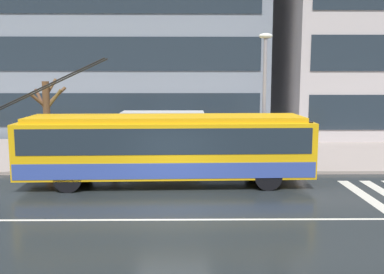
{
  "coord_description": "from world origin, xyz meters",
  "views": [
    {
      "loc": [
        0.48,
        -13.69,
        4.26
      ],
      "look_at": [
        0.65,
        2.89,
        1.93
      ],
      "focal_mm": 40.56,
      "sensor_mm": 36.0,
      "label": 1
    }
  ],
  "objects_px": {
    "pedestrian_approaching_curb": "(65,148)",
    "street_tree_bare": "(47,117)",
    "trolleybus": "(167,146)",
    "bus_shelter": "(163,125)",
    "pedestrian_at_shelter": "(114,141)",
    "street_lamp": "(264,89)"
  },
  "relations": [
    {
      "from": "trolleybus",
      "to": "street_tree_bare",
      "type": "bearing_deg",
      "value": 149.95
    },
    {
      "from": "pedestrian_at_shelter",
      "to": "street_lamp",
      "type": "xyz_separation_m",
      "value": [
        6.98,
        -1.68,
        2.58
      ]
    },
    {
      "from": "pedestrian_at_shelter",
      "to": "street_lamp",
      "type": "height_order",
      "value": "street_lamp"
    },
    {
      "from": "pedestrian_approaching_curb",
      "to": "street_tree_bare",
      "type": "distance_m",
      "value": 2.11
    },
    {
      "from": "bus_shelter",
      "to": "street_lamp",
      "type": "xyz_separation_m",
      "value": [
        4.56,
        -1.47,
        1.76
      ]
    },
    {
      "from": "street_lamp",
      "to": "street_tree_bare",
      "type": "xyz_separation_m",
      "value": [
        -9.93,
        1.05,
        -1.35
      ]
    },
    {
      "from": "pedestrian_at_shelter",
      "to": "pedestrian_approaching_curb",
      "type": "bearing_deg",
      "value": -133.81
    },
    {
      "from": "trolleybus",
      "to": "street_tree_bare",
      "type": "distance_m",
      "value": 6.65
    },
    {
      "from": "bus_shelter",
      "to": "street_lamp",
      "type": "bearing_deg",
      "value": -17.89
    },
    {
      "from": "trolleybus",
      "to": "street_tree_bare",
      "type": "xyz_separation_m",
      "value": [
        -5.71,
        3.3,
        0.85
      ]
    },
    {
      "from": "pedestrian_at_shelter",
      "to": "street_tree_bare",
      "type": "height_order",
      "value": "street_tree_bare"
    },
    {
      "from": "pedestrian_approaching_curb",
      "to": "street_tree_bare",
      "type": "xyz_separation_m",
      "value": [
        -1.12,
        1.27,
        1.25
      ]
    },
    {
      "from": "pedestrian_at_shelter",
      "to": "street_tree_bare",
      "type": "xyz_separation_m",
      "value": [
        -2.95,
        -0.63,
        1.23
      ]
    },
    {
      "from": "trolleybus",
      "to": "pedestrian_approaching_curb",
      "type": "relative_size",
      "value": 7.74
    },
    {
      "from": "bus_shelter",
      "to": "pedestrian_approaching_curb",
      "type": "relative_size",
      "value": 2.34
    },
    {
      "from": "street_tree_bare",
      "to": "street_lamp",
      "type": "bearing_deg",
      "value": -6.03
    },
    {
      "from": "trolleybus",
      "to": "bus_shelter",
      "type": "bearing_deg",
      "value": 95.21
    },
    {
      "from": "bus_shelter",
      "to": "street_lamp",
      "type": "distance_m",
      "value": 5.1
    },
    {
      "from": "bus_shelter",
      "to": "pedestrian_approaching_curb",
      "type": "bearing_deg",
      "value": -158.27
    },
    {
      "from": "pedestrian_approaching_curb",
      "to": "street_tree_bare",
      "type": "height_order",
      "value": "street_tree_bare"
    },
    {
      "from": "trolleybus",
      "to": "bus_shelter",
      "type": "relative_size",
      "value": 3.3
    },
    {
      "from": "pedestrian_at_shelter",
      "to": "street_tree_bare",
      "type": "relative_size",
      "value": 0.42
    }
  ]
}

